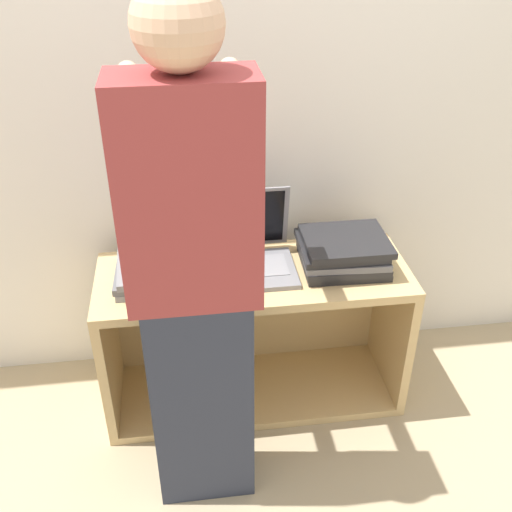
{
  "coord_description": "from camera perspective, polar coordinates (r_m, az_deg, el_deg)",
  "views": [
    {
      "loc": [
        -0.25,
        -1.71,
        1.95
      ],
      "look_at": [
        0.0,
        0.16,
        0.76
      ],
      "focal_mm": 42.0,
      "sensor_mm": 36.0,
      "label": 1
    }
  ],
  "objects": [
    {
      "name": "laptop_open",
      "position": [
        2.37,
        -0.4,
        0.32
      ],
      "size": [
        0.33,
        0.33,
        0.3
      ],
      "color": "gray",
      "rests_on": "cart"
    },
    {
      "name": "wall_back",
      "position": [
        2.41,
        -1.33,
        14.09
      ],
      "size": [
        8.0,
        0.05,
        2.4
      ],
      "color": "silver",
      "rests_on": "ground_plane"
    },
    {
      "name": "ground_plane",
      "position": [
        2.6,
        0.5,
        -16.26
      ],
      "size": [
        12.0,
        12.0,
        0.0
      ],
      "primitive_type": "plane",
      "color": "tan"
    },
    {
      "name": "laptop_stack_left",
      "position": [
        2.32,
        -9.11,
        -1.37
      ],
      "size": [
        0.35,
        0.29,
        0.08
      ],
      "color": "gray",
      "rests_on": "cart"
    },
    {
      "name": "laptop_stack_right",
      "position": [
        2.38,
        8.29,
        0.38
      ],
      "size": [
        0.35,
        0.3,
        0.13
      ],
      "color": "#232326",
      "rests_on": "cart"
    },
    {
      "name": "cart",
      "position": [
        2.59,
        -0.39,
        -6.74
      ],
      "size": [
        1.24,
        0.46,
        0.64
      ],
      "color": "tan",
      "rests_on": "ground_plane"
    },
    {
      "name": "person",
      "position": [
        1.84,
        -5.87,
        -2.64
      ],
      "size": [
        0.4,
        0.54,
        1.77
      ],
      "color": "#2D3342",
      "rests_on": "ground_plane"
    }
  ]
}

